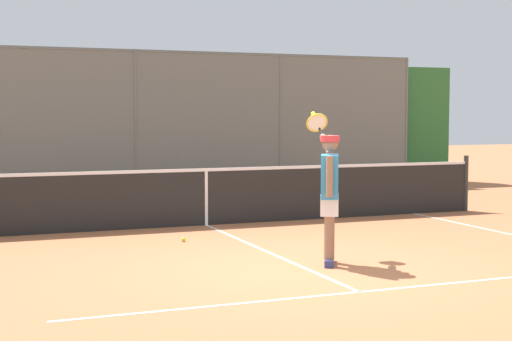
{
  "coord_description": "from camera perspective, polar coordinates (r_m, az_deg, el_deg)",
  "views": [
    {
      "loc": [
        3.95,
        8.37,
        1.88
      ],
      "look_at": [
        -0.15,
        -2.04,
        1.05
      ],
      "focal_mm": 54.22,
      "sensor_mm": 36.0,
      "label": 1
    }
  ],
  "objects": [
    {
      "name": "tennis_player",
      "position": [
        9.62,
        5.42,
        -1.39
      ],
      "size": [
        0.58,
        1.33,
        1.9
      ],
      "rotation": [
        0.0,
        0.0,
        -2.05
      ],
      "color": "navy",
      "rests_on": "ground"
    },
    {
      "name": "fence_backdrop",
      "position": [
        18.66,
        -9.31,
        3.17
      ],
      "size": [
        17.54,
        1.37,
        3.35
      ],
      "color": "slate",
      "rests_on": "ground"
    },
    {
      "name": "court_line_markings",
      "position": [
        8.03,
        8.76,
        -9.32
      ],
      "size": [
        8.25,
        9.6,
        0.01
      ],
      "color": "white",
      "rests_on": "ground"
    },
    {
      "name": "tennis_ball_mid_court",
      "position": [
        11.42,
        -5.37,
        -5.08
      ],
      "size": [
        0.07,
        0.07,
        0.07
      ],
      "primitive_type": "sphere",
      "color": "#CCDB33",
      "rests_on": "ground"
    },
    {
      "name": "tennis_net",
      "position": [
        13.0,
        -3.71,
        -1.89
      ],
      "size": [
        10.6,
        0.09,
        1.07
      ],
      "color": "#2D2D2D",
      "rests_on": "ground"
    },
    {
      "name": "ground_plane",
      "position": [
        9.44,
        3.71,
        -7.25
      ],
      "size": [
        60.0,
        60.0,
        0.0
      ],
      "primitive_type": "plane",
      "color": "#B76B42"
    }
  ]
}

